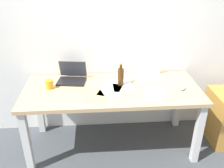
% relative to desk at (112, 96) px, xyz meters
% --- Properties ---
extents(ground_plane, '(8.00, 8.00, 0.00)m').
position_rel_desk_xyz_m(ground_plane, '(0.00, 0.00, -0.66)').
color(ground_plane, '#42474C').
extents(back_wall, '(5.20, 0.08, 2.60)m').
position_rel_desk_xyz_m(back_wall, '(0.00, 0.45, 0.64)').
color(back_wall, white).
rests_on(back_wall, ground).
extents(desk, '(1.85, 0.77, 0.75)m').
position_rel_desk_xyz_m(desk, '(0.00, 0.00, 0.00)').
color(desk, tan).
rests_on(desk, ground).
extents(laptop_left, '(0.33, 0.28, 0.21)m').
position_rel_desk_xyz_m(laptop_left, '(-0.43, 0.21, 0.14)').
color(laptop_left, black).
rests_on(laptop_left, desk).
extents(laptop_right, '(0.31, 0.24, 0.20)m').
position_rel_desk_xyz_m(laptop_right, '(0.45, 0.24, 0.14)').
color(laptop_right, silver).
rests_on(laptop_right, desk).
extents(beer_bottle, '(0.07, 0.07, 0.25)m').
position_rel_desk_xyz_m(beer_bottle, '(0.10, 0.07, 0.19)').
color(beer_bottle, '#47280F').
rests_on(beer_bottle, desk).
extents(computer_mouse, '(0.10, 0.12, 0.03)m').
position_rel_desk_xyz_m(computer_mouse, '(0.73, -0.08, 0.11)').
color(computer_mouse, silver).
rests_on(computer_mouse, desk).
extents(coffee_mug, '(0.08, 0.08, 0.09)m').
position_rel_desk_xyz_m(coffee_mug, '(-0.65, 0.04, 0.14)').
color(coffee_mug, gold).
rests_on(coffee_mug, desk).
extents(paper_sheet_near_back, '(0.22, 0.30, 0.00)m').
position_rel_desk_xyz_m(paper_sheet_near_back, '(0.12, 0.06, 0.10)').
color(paper_sheet_near_back, white).
rests_on(paper_sheet_near_back, desk).
extents(paper_sheet_center, '(0.30, 0.35, 0.00)m').
position_rel_desk_xyz_m(paper_sheet_center, '(-0.02, -0.04, 0.10)').
color(paper_sheet_center, white).
rests_on(paper_sheet_center, desk).
extents(paper_yellow_folder, '(0.28, 0.34, 0.00)m').
position_rel_desk_xyz_m(paper_yellow_folder, '(-0.20, -0.12, 0.10)').
color(paper_yellow_folder, '#F4E06B').
rests_on(paper_yellow_folder, desk).
extents(paper_sheet_front_right, '(0.30, 0.35, 0.00)m').
position_rel_desk_xyz_m(paper_sheet_front_right, '(0.41, -0.14, 0.10)').
color(paper_sheet_front_right, white).
rests_on(paper_sheet_front_right, desk).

